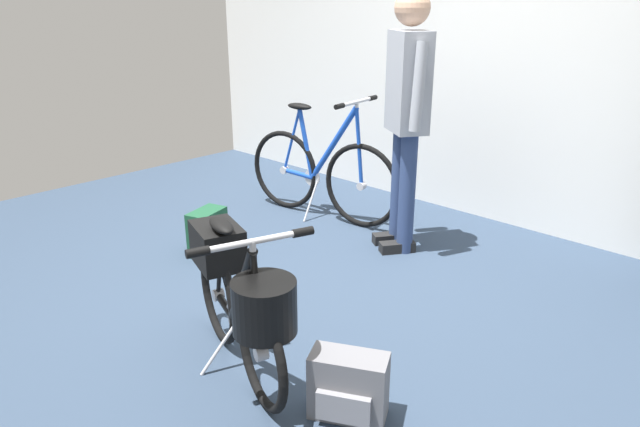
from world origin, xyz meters
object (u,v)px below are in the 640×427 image
handbag_on_floor (348,387)px  folding_bike_foreground (240,295)px  visitor_near_wall (407,108)px  display_bike_left (321,172)px  backpack_on_floor (208,233)px

handbag_on_floor → folding_bike_foreground: bearing=-168.0°
visitor_near_wall → handbag_on_floor: bearing=-60.3°
display_bike_left → handbag_on_floor: bearing=-43.6°
display_bike_left → folding_bike_foreground: bearing=-56.1°
folding_bike_foreground → display_bike_left: 2.11m
visitor_near_wall → backpack_on_floor: visitor_near_wall is taller
folding_bike_foreground → handbag_on_floor: 0.61m
display_bike_left → visitor_near_wall: (0.82, -0.06, 0.61)m
display_bike_left → handbag_on_floor: 2.38m
visitor_near_wall → handbag_on_floor: 2.00m
display_bike_left → backpack_on_floor: display_bike_left is taller
folding_bike_foreground → display_bike_left: (-1.18, 1.75, -0.04)m
handbag_on_floor → display_bike_left: bearing=136.4°
handbag_on_floor → backpack_on_floor: bearing=161.7°
visitor_near_wall → backpack_on_floor: 1.56m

